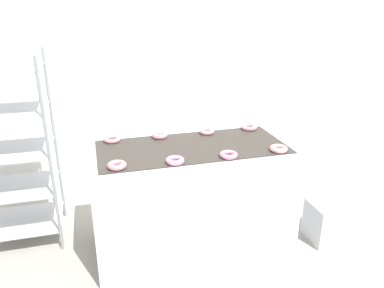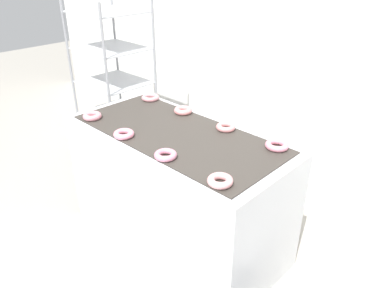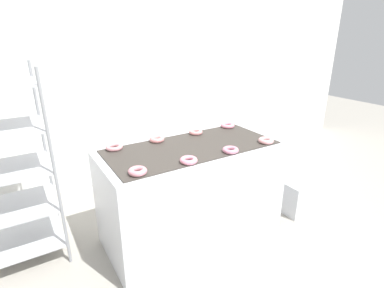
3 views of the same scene
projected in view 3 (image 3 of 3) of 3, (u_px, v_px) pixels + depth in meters
name	position (u px, v px, depth m)	size (l,w,h in m)	color
ground_plane	(233.00, 274.00, 2.40)	(14.00, 14.00, 0.00)	#9E998E
wall_back	(127.00, 69.00, 3.60)	(8.00, 0.05, 2.80)	white
fryer_machine	(192.00, 192.00, 2.74)	(1.59, 0.75, 0.90)	silver
baking_rack_cart	(7.00, 170.00, 2.31)	(0.64, 0.57, 1.61)	gray
glaze_bin	(297.00, 196.00, 3.21)	(0.36, 0.29, 0.35)	silver
donut_near_left	(138.00, 171.00, 2.07)	(0.13, 0.13, 0.04)	#D0828D
donut_near_midleft	(189.00, 160.00, 2.25)	(0.13, 0.13, 0.04)	pink
donut_near_midright	(231.00, 150.00, 2.45)	(0.13, 0.13, 0.04)	pink
donut_near_right	(266.00, 141.00, 2.65)	(0.14, 0.14, 0.04)	pink
donut_far_left	(114.00, 147.00, 2.50)	(0.14, 0.14, 0.04)	#D38B91
donut_far_midleft	(157.00, 139.00, 2.68)	(0.13, 0.13, 0.04)	pink
donut_far_midright	(196.00, 132.00, 2.88)	(0.13, 0.13, 0.04)	pink
donut_far_right	(228.00, 125.00, 3.08)	(0.14, 0.14, 0.04)	pink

